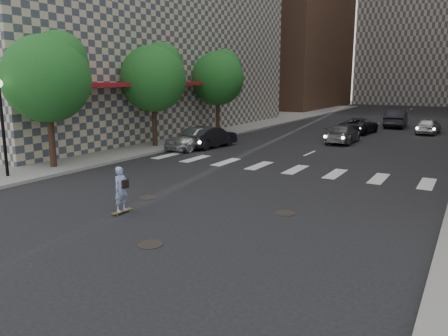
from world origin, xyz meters
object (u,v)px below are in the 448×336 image
object	(u,v)px
lamppost	(1,114)
traffic_car_a	(210,137)
tree_a	(50,75)
traffic_car_b	(343,134)
tree_b	(155,76)
traffic_car_c	(359,126)
traffic_car_d	(428,126)
skateboarder	(121,189)
traffic_car_e	(396,119)
silver_sedan	(195,137)
tree_c	(219,76)

from	to	relation	value
lamppost	traffic_car_a	distance (m)	13.05
tree_a	traffic_car_b	bearing A→B (deg)	58.63
tree_b	traffic_car_c	world-z (taller)	tree_b
traffic_car_b	lamppost	bearing A→B (deg)	60.76
tree_b	traffic_car_d	bearing A→B (deg)	48.99
traffic_car_d	lamppost	bearing A→B (deg)	66.57
skateboarder	traffic_car_e	distance (m)	32.93
silver_sedan	traffic_car_a	distance (m)	1.19
tree_a	skateboarder	size ratio (longest dim) A/B	4.12
traffic_car_b	tree_c	bearing A→B (deg)	0.45
skateboarder	traffic_car_d	size ratio (longest dim) A/B	0.42
traffic_car_c	lamppost	bearing A→B (deg)	74.36
tree_c	traffic_car_d	bearing A→B (deg)	31.15
lamppost	traffic_car_e	bearing A→B (deg)	69.84
skateboarder	lamppost	bearing A→B (deg)	174.87
tree_a	traffic_car_c	bearing A→B (deg)	66.76
silver_sedan	traffic_car_e	distance (m)	22.03
tree_b	traffic_car_c	xyz separation A→B (m)	(9.66, 14.49, -4.01)
tree_b	traffic_car_b	bearing A→B (deg)	39.91
tree_b	traffic_car_b	xyz separation A→B (m)	(9.95, 8.33, -4.01)
tree_a	silver_sedan	world-z (taller)	tree_a
traffic_car_a	tree_c	bearing A→B (deg)	-58.19
tree_c	traffic_car_d	xyz separation A→B (m)	(14.66, 8.86, -3.99)
silver_sedan	tree_c	bearing A→B (deg)	116.29
tree_b	traffic_car_e	size ratio (longest dim) A/B	1.35
traffic_car_e	tree_b	bearing A→B (deg)	58.03
tree_a	tree_b	bearing A→B (deg)	90.00
traffic_car_c	traffic_car_e	xyz separation A→B (m)	(1.86, 6.37, 0.16)
skateboarder	traffic_car_c	bearing A→B (deg)	90.05
tree_c	silver_sedan	size ratio (longest dim) A/B	1.50
lamppost	skateboarder	size ratio (longest dim) A/B	2.67
traffic_car_c	traffic_car_e	world-z (taller)	traffic_car_e
tree_a	traffic_car_a	xyz separation A→B (m)	(2.95, 9.86, -3.95)
tree_c	lamppost	bearing A→B (deg)	-90.14
lamppost	traffic_car_b	distance (m)	21.56
skateboarder	traffic_car_b	distance (m)	20.30
traffic_car_c	traffic_car_d	bearing A→B (deg)	-149.16
lamppost	silver_sedan	distance (m)	11.90
silver_sedan	traffic_car_b	xyz separation A→B (m)	(7.50, 7.54, -0.11)
tree_a	traffic_car_b	size ratio (longest dim) A/B	1.51
traffic_car_a	traffic_car_b	bearing A→B (deg)	-131.17
skateboarder	traffic_car_c	xyz separation A→B (m)	(1.66, 26.37, -0.20)
skateboarder	traffic_car_e	xyz separation A→B (m)	(3.52, 32.74, -0.04)
traffic_car_e	tree_c	bearing A→B (deg)	45.09
tree_c	silver_sedan	distance (m)	8.56
skateboarder	silver_sedan	bearing A→B (deg)	117.29
tree_a	traffic_car_b	world-z (taller)	tree_a
skateboarder	traffic_car_a	bearing A→B (deg)	113.81
skateboarder	traffic_car_c	size ratio (longest dim) A/B	0.35
traffic_car_b	traffic_car_e	world-z (taller)	traffic_car_e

